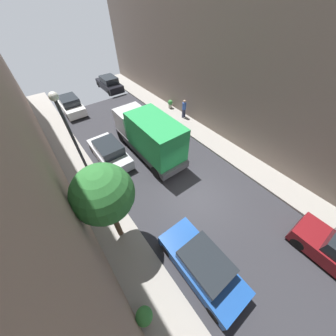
{
  "coord_description": "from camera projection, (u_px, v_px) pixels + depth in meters",
  "views": [
    {
      "loc": [
        -5.37,
        -3.97,
        9.49
      ],
      "look_at": [
        -0.15,
        2.8,
        0.5
      ],
      "focal_mm": 19.3,
      "sensor_mm": 36.0,
      "label": 1
    }
  ],
  "objects": [
    {
      "name": "parked_car_left_2",
      "position": [
        110.0,
        152.0,
        13.21
      ],
      "size": [
        1.78,
        4.2,
        1.57
      ],
      "color": "silver",
      "rests_on": "ground"
    },
    {
      "name": "delivery_truck",
      "position": [
        149.0,
        136.0,
        12.83
      ],
      "size": [
        2.26,
        6.6,
        3.38
      ],
      "color": "#4C4C51",
      "rests_on": "ground"
    },
    {
      "name": "street_tree_0",
      "position": [
        103.0,
        194.0,
        7.03
      ],
      "size": [
        2.46,
        2.46,
        4.8
      ],
      "color": "brown",
      "rests_on": "sidewalk_left"
    },
    {
      "name": "ground",
      "position": [
        197.0,
        198.0,
        11.31
      ],
      "size": [
        32.0,
        32.0,
        0.0
      ],
      "primitive_type": "plane",
      "color": "#2D2D33"
    },
    {
      "name": "sidewalk_left",
      "position": [
        126.0,
        248.0,
        9.15
      ],
      "size": [
        2.0,
        44.0,
        0.15
      ],
      "primitive_type": "cube",
      "color": "gray",
      "rests_on": "ground"
    },
    {
      "name": "sidewalk_right",
      "position": [
        246.0,
        163.0,
        13.36
      ],
      "size": [
        2.0,
        44.0,
        0.15
      ],
      "primitive_type": "cube",
      "color": "gray",
      "rests_on": "ground"
    },
    {
      "name": "potted_plant_0",
      "position": [
        85.0,
        208.0,
        10.02
      ],
      "size": [
        0.71,
        0.71,
        1.0
      ],
      "color": "brown",
      "rests_on": "sidewalk_left"
    },
    {
      "name": "parked_car_left_3",
      "position": [
        71.0,
        105.0,
        18.15
      ],
      "size": [
        1.78,
        4.2,
        1.57
      ],
      "color": "white",
      "rests_on": "ground"
    },
    {
      "name": "potted_plant_2",
      "position": [
        144.0,
        316.0,
        6.79
      ],
      "size": [
        0.65,
        0.65,
        0.98
      ],
      "color": "#B2A899",
      "rests_on": "sidewalk_left"
    },
    {
      "name": "potted_plant_3",
      "position": [
        170.0,
        104.0,
        18.59
      ],
      "size": [
        0.49,
        0.49,
        0.83
      ],
      "color": "#B2A899",
      "rests_on": "sidewalk_right"
    },
    {
      "name": "parked_car_right_2",
      "position": [
        110.0,
        84.0,
        21.81
      ],
      "size": [
        1.78,
        4.2,
        1.57
      ],
      "color": "black",
      "rests_on": "ground"
    },
    {
      "name": "parked_car_left_1",
      "position": [
        202.0,
        265.0,
        8.01
      ],
      "size": [
        1.78,
        4.2,
        1.57
      ],
      "color": "#194799",
      "rests_on": "ground"
    },
    {
      "name": "lamp_post",
      "position": [
        69.0,
        129.0,
        9.62
      ],
      "size": [
        0.44,
        0.44,
        5.81
      ],
      "color": "#333338",
      "rests_on": "sidewalk_left"
    },
    {
      "name": "pedestrian",
      "position": [
        184.0,
        108.0,
        17.0
      ],
      "size": [
        0.4,
        0.36,
        1.72
      ],
      "color": "#2D334C",
      "rests_on": "sidewalk_right"
    }
  ]
}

